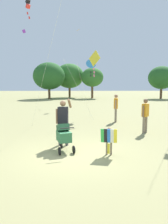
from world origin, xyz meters
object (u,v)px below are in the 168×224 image
(person_adult_flyer, at_px, (63,118))
(stroller, at_px, (64,135))
(kite_orange_delta, at_px, (91,64))
(kite_green_novelty, at_px, (94,60))
(person_red_shirt, at_px, (145,113))
(person_sitting_far, at_px, (116,106))
(child_with_butterfly_kite, at_px, (109,138))
(kite_adult_black, at_px, (29,6))

(person_adult_flyer, bearing_deg, stroller, -84.66)
(stroller, bearing_deg, person_adult_flyer, 95.34)
(kite_orange_delta, relative_size, kite_green_novelty, 0.90)
(person_red_shirt, bearing_deg, person_sitting_far, 107.08)
(person_sitting_far, bearing_deg, person_adult_flyer, -119.57)
(stroller, height_order, person_red_shirt, person_red_shirt)
(person_red_shirt, bearing_deg, stroller, -143.15)
(kite_orange_delta, height_order, person_sitting_far, kite_orange_delta)
(kite_orange_delta, relative_size, person_red_shirt, 2.42)
(child_with_butterfly_kite, height_order, person_red_shirt, person_red_shirt)
(child_with_butterfly_kite, bearing_deg, person_adult_flyer, 143.07)
(person_adult_flyer, distance_m, person_red_shirt, 4.46)
(kite_orange_delta, height_order, kite_green_novelty, kite_green_novelty)
(child_with_butterfly_kite, xyz_separation_m, stroller, (-1.60, 0.48, 0.01))
(kite_orange_delta, distance_m, kite_green_novelty, 1.65)
(stroller, relative_size, person_sitting_far, 0.63)
(child_with_butterfly_kite, height_order, stroller, stroller)
(child_with_butterfly_kite, height_order, person_adult_flyer, person_adult_flyer)
(child_with_butterfly_kite, xyz_separation_m, kite_orange_delta, (-0.20, 8.61, 3.21))
(child_with_butterfly_kite, distance_m, person_sitting_far, 6.63)
(kite_adult_black, relative_size, person_red_shirt, 4.09)
(kite_adult_black, xyz_separation_m, kite_orange_delta, (3.56, 3.40, -2.80))
(person_sitting_far, bearing_deg, person_red_shirt, -72.92)
(person_adult_flyer, xyz_separation_m, kite_green_novelty, (1.59, 5.70, 2.85))
(kite_green_novelty, xyz_separation_m, person_sitting_far, (1.38, -0.47, -2.90))
(kite_adult_black, relative_size, kite_green_novelty, 1.53)
(stroller, bearing_deg, kite_adult_black, 114.53)
(kite_orange_delta, bearing_deg, person_red_shirt, -64.90)
(person_adult_flyer, bearing_deg, person_red_shirt, 28.27)
(kite_adult_black, xyz_separation_m, kite_green_novelty, (3.67, 1.76, -2.67))
(kite_adult_black, height_order, kite_orange_delta, kite_adult_black)
(child_with_butterfly_kite, xyz_separation_m, kite_adult_black, (-3.76, 5.20, 6.01))
(kite_adult_black, bearing_deg, person_sitting_far, 14.29)
(stroller, bearing_deg, person_red_shirt, 36.85)
(kite_adult_black, xyz_separation_m, person_red_shirt, (6.01, -1.83, -5.60))
(kite_adult_black, bearing_deg, child_with_butterfly_kite, -54.17)
(kite_orange_delta, distance_m, person_red_shirt, 6.42)
(person_red_shirt, bearing_deg, kite_adult_black, 163.04)
(stroller, relative_size, person_red_shirt, 0.65)
(child_with_butterfly_kite, relative_size, person_red_shirt, 0.57)
(child_with_butterfly_kite, height_order, kite_green_novelty, kite_green_novelty)
(kite_orange_delta, bearing_deg, kite_adult_black, -136.27)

